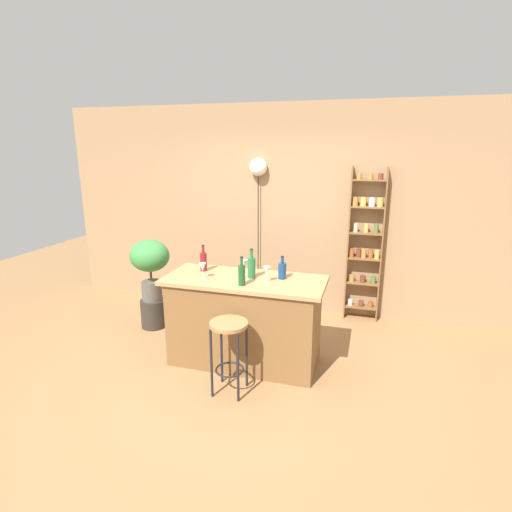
% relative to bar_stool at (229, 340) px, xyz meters
% --- Properties ---
extents(ground, '(12.00, 12.00, 0.00)m').
position_rel_bar_stool_xyz_m(ground, '(-0.04, 0.28, -0.53)').
color(ground, olive).
extents(back_wall, '(6.40, 0.10, 2.80)m').
position_rel_bar_stool_xyz_m(back_wall, '(-0.04, 2.23, 0.87)').
color(back_wall, '#997551').
rests_on(back_wall, ground).
extents(kitchen_counter, '(1.65, 0.72, 0.94)m').
position_rel_bar_stool_xyz_m(kitchen_counter, '(-0.04, 0.58, -0.06)').
color(kitchen_counter, brown).
rests_on(kitchen_counter, ground).
extents(bar_stool, '(0.35, 0.35, 0.71)m').
position_rel_bar_stool_xyz_m(bar_stool, '(0.00, 0.00, 0.00)').
color(bar_stool, black).
rests_on(bar_stool, ground).
extents(spice_shelf, '(0.44, 0.15, 2.01)m').
position_rel_bar_stool_xyz_m(spice_shelf, '(1.11, 2.08, 0.51)').
color(spice_shelf, brown).
rests_on(spice_shelf, ground).
extents(plant_stool, '(0.32, 0.32, 0.36)m').
position_rel_bar_stool_xyz_m(plant_stool, '(-1.43, 1.08, -0.35)').
color(plant_stool, '#2D2823').
rests_on(plant_stool, ground).
extents(potted_plant, '(0.50, 0.45, 0.78)m').
position_rel_bar_stool_xyz_m(potted_plant, '(-1.43, 1.08, 0.34)').
color(potted_plant, '#514C47').
rests_on(potted_plant, plant_stool).
extents(bottle_spirits_clear, '(0.08, 0.08, 0.24)m').
position_rel_bar_stool_xyz_m(bottle_spirits_clear, '(0.34, 0.68, 0.50)').
color(bottle_spirits_clear, navy).
rests_on(bottle_spirits_clear, kitchen_counter).
extents(bottle_wine_red, '(0.08, 0.08, 0.31)m').
position_rel_bar_stool_xyz_m(bottle_wine_red, '(0.03, 0.62, 0.52)').
color(bottle_wine_red, '#236638').
rests_on(bottle_wine_red, kitchen_counter).
extents(bottle_vinegar, '(0.07, 0.07, 0.29)m').
position_rel_bar_stool_xyz_m(bottle_vinegar, '(0.00, 0.37, 0.52)').
color(bottle_vinegar, '#194C23').
rests_on(bottle_vinegar, kitchen_counter).
extents(bottle_soda_blue, '(0.07, 0.07, 0.29)m').
position_rel_bar_stool_xyz_m(bottle_soda_blue, '(-0.54, 0.71, 0.52)').
color(bottle_soda_blue, maroon).
rests_on(bottle_soda_blue, kitchen_counter).
extents(wine_glass_left, '(0.07, 0.07, 0.16)m').
position_rel_bar_stool_xyz_m(wine_glass_left, '(-0.07, 0.69, 0.52)').
color(wine_glass_left, silver).
rests_on(wine_glass_left, kitchen_counter).
extents(wine_glass_center, '(0.07, 0.07, 0.16)m').
position_rel_bar_stool_xyz_m(wine_glass_center, '(-0.44, 0.46, 0.52)').
color(wine_glass_center, silver).
rests_on(wine_glass_center, kitchen_counter).
extents(wine_glass_right, '(0.07, 0.07, 0.16)m').
position_rel_bar_stool_xyz_m(wine_glass_right, '(0.21, 0.53, 0.52)').
color(wine_glass_right, silver).
rests_on(wine_glass_right, kitchen_counter).
extents(pendant_globe_light, '(0.24, 0.24, 2.10)m').
position_rel_bar_stool_xyz_m(pendant_globe_light, '(-0.33, 2.12, 1.43)').
color(pendant_globe_light, black).
rests_on(pendant_globe_light, ground).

